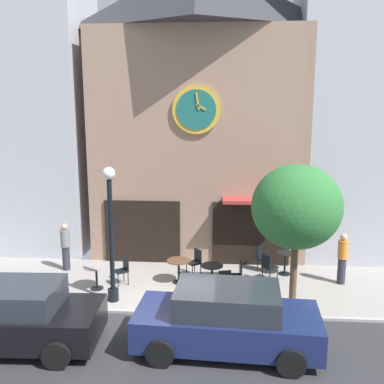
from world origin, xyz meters
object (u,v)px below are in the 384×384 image
Objects in this scene: street_lamp at (111,235)px; street_tree at (297,207)px; cafe_chair_mid_row at (224,281)px; cafe_chair_outer at (262,256)px; pedestrian_orange at (342,258)px; cafe_table_rightmost at (96,272)px; cafe_chair_near_tree at (196,260)px; cafe_table_center at (285,260)px; cafe_table_near_door at (212,272)px; parked_car_black at (10,316)px; parked_car_navy at (227,319)px; cafe_table_center_right at (179,266)px; cafe_chair_left_end at (238,274)px; pedestrian_grey at (65,246)px; cafe_chair_right_end at (268,265)px.

street_tree is at bearing -0.08° from street_lamp.
street_tree reaches higher than cafe_chair_mid_row.
cafe_chair_outer is (-0.64, 2.75, -2.41)m from street_tree.
pedestrian_orange is at bearing 44.83° from street_tree.
cafe_table_rightmost is 0.86× the size of cafe_chair_near_tree.
cafe_table_center is 0.85× the size of cafe_chair_mid_row.
cafe_table_near_door is at bearing 118.76° from cafe_chair_mid_row.
parked_car_black and parked_car_navy have the same top height.
cafe_chair_outer is (2.79, 1.26, -0.04)m from cafe_table_center_right.
parked_car_black reaches higher than cafe_table_rightmost.
cafe_chair_left_end is at bearing 56.44° from cafe_chair_mid_row.
parked_car_black is (-6.42, -5.36, 0.23)m from cafe_chair_outer.
cafe_chair_left_end is (4.41, 0.28, -0.03)m from cafe_table_rightmost.
cafe_chair_outer is at bearing 61.74° from cafe_chair_left_end.
cafe_table_center_right is 0.86× the size of cafe_chair_near_tree.
cafe_chair_left_end reaches higher than cafe_table_near_door.
street_tree is 3.14m from cafe_chair_mid_row.
cafe_chair_outer is 8.37m from parked_car_black.
street_tree is 3.05m from cafe_chair_left_end.
cafe_chair_left_end is 1.90m from cafe_chair_outer.
cafe_table_rightmost is 1.00× the size of cafe_table_center_right.
pedestrian_orange reaches higher than cafe_chair_left_end.
cafe_chair_near_tree is at bearing 53.03° from cafe_table_center_right.
cafe_chair_near_tree is 0.54× the size of pedestrian_grey.
cafe_chair_mid_row and cafe_chair_near_tree have the same top height.
cafe_table_center is 7.61m from pedestrian_grey.
parked_car_black is (-8.89, -4.43, -0.10)m from pedestrian_orange.
street_lamp is 3.44m from cafe_table_near_door.
cafe_table_near_door is 0.80m from cafe_chair_left_end.
cafe_table_rightmost is 6.29m from cafe_table_center.
street_lamp is at bearing -45.81° from pedestrian_grey.
cafe_chair_mid_row is at bearing 91.61° from parked_car_navy.
street_lamp reaches higher than parked_car_black.
pedestrian_orange is 9.34m from pedestrian_grey.
cafe_chair_right_end is (1.03, 0.82, 0.00)m from cafe_chair_left_end.
cafe_table_center_right is at bearing -11.79° from pedestrian_grey.
cafe_table_center_right is 0.84m from cafe_chair_near_tree.
parked_car_navy reaches higher than cafe_chair_right_end.
cafe_table_center is (2.45, 1.34, -0.02)m from cafe_table_near_door.
street_lamp is 4.44× the size of cafe_chair_near_tree.
parked_car_navy reaches higher than cafe_chair_outer.
cafe_table_center_right is 0.18× the size of parked_car_navy.
cafe_table_center is 3.05m from cafe_chair_near_tree.
street_lamp is at bearing -149.15° from cafe_chair_outer.
cafe_chair_right_end is (4.72, 1.89, -1.50)m from street_lamp.
pedestrian_grey is (-4.06, 0.85, 0.30)m from cafe_table_center_right.
cafe_chair_mid_row is 0.20× the size of parked_car_navy.
cafe_chair_outer is at bearing 43.61° from cafe_table_near_door.
cafe_table_center_right is 0.86× the size of cafe_chair_left_end.
cafe_chair_left_end is at bearing 33.74° from parked_car_black.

